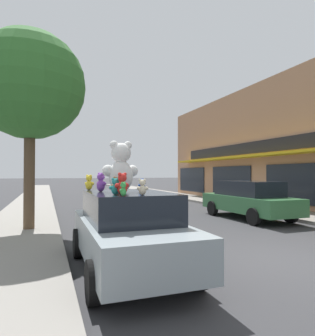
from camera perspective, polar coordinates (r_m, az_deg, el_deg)
ground_plane at (r=7.38m, az=22.13°, el=-15.91°), size 260.00×260.00×0.00m
plush_art_car at (r=5.98m, az=-5.62°, el=-11.59°), size 1.91×4.17×1.54m
teddy_bear_giant at (r=5.90m, az=-7.00°, el=0.11°), size 0.74×0.46×1.00m
teddy_bear_purple at (r=6.10m, az=-10.73°, el=-2.71°), size 0.21×0.29×0.38m
teddy_bear_brown at (r=5.57m, az=-7.80°, el=-3.25°), size 0.23×0.14×0.31m
teddy_bear_cream at (r=5.00m, az=-2.89°, el=-3.69°), size 0.20×0.17×0.27m
teddy_bear_red at (r=5.08m, az=-6.73°, el=-3.07°), size 0.29×0.21×0.38m
teddy_bear_green at (r=4.79m, az=-6.56°, el=-4.06°), size 0.15×0.16×0.23m
teddy_bear_blue at (r=6.63m, az=-3.01°, el=-3.14°), size 0.19×0.15×0.26m
teddy_bear_orange at (r=6.93m, az=-6.80°, el=-3.05°), size 0.19×0.13×0.25m
teddy_bear_teal at (r=5.16m, az=-8.05°, el=-3.52°), size 0.21×0.13×0.29m
teddy_bear_yellow at (r=6.77m, az=-12.91°, el=-2.73°), size 0.22×0.24×0.34m
parked_car_far_center at (r=13.20m, az=16.88°, el=-5.65°), size 1.91×4.66×1.58m
street_tree at (r=10.87m, az=-23.11°, el=14.23°), size 3.52×3.52×6.41m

